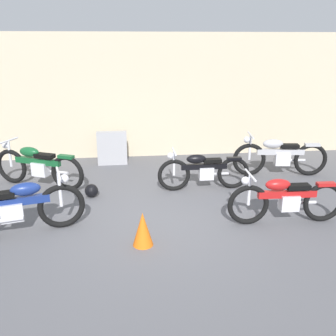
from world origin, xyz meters
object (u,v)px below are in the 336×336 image
(motorcycle_blue, at_px, (16,207))
(motorcycle_silver, at_px, (279,156))
(motorcycle_black, at_px, (203,170))
(stone_marker, at_px, (112,148))
(helmet, at_px, (91,191))
(motorcycle_red, at_px, (286,199))
(motorcycle_green, at_px, (38,166))
(traffic_cone, at_px, (143,229))

(motorcycle_blue, bearing_deg, motorcycle_silver, 9.17)
(motorcycle_black, bearing_deg, motorcycle_silver, -160.44)
(stone_marker, xyz_separation_m, helmet, (-0.37, -2.15, -0.29))
(motorcycle_blue, bearing_deg, helmet, 39.85)
(motorcycle_red, height_order, motorcycle_blue, motorcycle_blue)
(helmet, relative_size, motorcycle_red, 0.13)
(motorcycle_black, distance_m, motorcycle_green, 3.57)
(motorcycle_silver, bearing_deg, helmet, 18.16)
(traffic_cone, height_order, motorcycle_red, motorcycle_red)
(motorcycle_silver, relative_size, motorcycle_blue, 1.02)
(traffic_cone, distance_m, motorcycle_black, 2.60)
(motorcycle_green, bearing_deg, motorcycle_black, -164.08)
(helmet, height_order, motorcycle_green, motorcycle_green)
(motorcycle_silver, bearing_deg, traffic_cone, 47.69)
(motorcycle_blue, bearing_deg, motorcycle_green, 79.21)
(stone_marker, bearing_deg, helmet, -99.66)
(motorcycle_black, bearing_deg, traffic_cone, 57.78)
(helmet, distance_m, motorcycle_red, 3.78)
(motorcycle_red, xyz_separation_m, motorcycle_blue, (-4.50, 0.07, 0.03))
(traffic_cone, bearing_deg, motorcycle_blue, 164.21)
(stone_marker, relative_size, motorcycle_red, 0.42)
(helmet, bearing_deg, motorcycle_red, -23.96)
(motorcycle_blue, bearing_deg, traffic_cone, -30.05)
(helmet, distance_m, traffic_cone, 2.24)
(helmet, xyz_separation_m, motorcycle_black, (2.34, 0.17, 0.29))
(motorcycle_red, bearing_deg, motorcycle_blue, 0.53)
(stone_marker, relative_size, traffic_cone, 1.56)
(stone_marker, xyz_separation_m, motorcycle_silver, (3.93, -1.29, 0.05))
(helmet, distance_m, motorcycle_silver, 4.39)
(motorcycle_red, distance_m, motorcycle_blue, 4.50)
(motorcycle_red, height_order, motorcycle_green, motorcycle_green)
(motorcycle_black, relative_size, motorcycle_silver, 0.89)
(motorcycle_green, relative_size, motorcycle_blue, 0.94)
(motorcycle_blue, bearing_deg, motorcycle_red, -15.20)
(motorcycle_red, bearing_deg, helmet, -22.49)
(motorcycle_green, bearing_deg, motorcycle_silver, -153.65)
(traffic_cone, xyz_separation_m, motorcycle_green, (-2.14, 2.76, 0.20))
(traffic_cone, xyz_separation_m, motorcycle_black, (1.38, 2.19, 0.15))
(stone_marker, xyz_separation_m, traffic_cone, (0.59, -4.17, -0.15))
(helmet, relative_size, traffic_cone, 0.50)
(stone_marker, height_order, motorcycle_red, motorcycle_red)
(traffic_cone, relative_size, motorcycle_black, 0.28)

